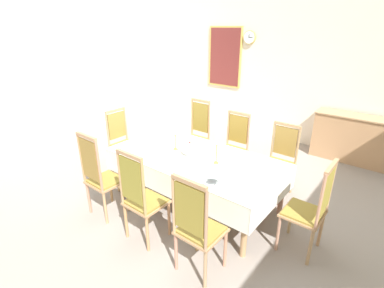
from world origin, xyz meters
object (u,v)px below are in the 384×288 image
Objects in this scene: chair_south_c at (197,226)px; chair_head_west at (123,140)px; bowl_far_left at (212,183)px; spoon_primary at (122,148)px; chair_head_east at (310,208)px; spoon_secondary at (147,158)px; sideboard at (353,139)px; chair_north_a at (196,133)px; framed_painting at (225,57)px; bowl_near_left at (126,150)px; candlestick_east at (216,153)px; chair_south_b at (141,197)px; soup_tureen at (190,148)px; bowl_near_right at (152,160)px; candlestick_west at (175,141)px; chair_north_b at (233,145)px; chair_north_c at (280,159)px; mounted_clock at (250,37)px; dining_table at (195,161)px; chair_south_a at (100,175)px.

chair_south_c is 2.66m from chair_head_west.
bowl_far_left is at bearing 77.95° from chair_head_west.
chair_head_east is at bearing 17.33° from spoon_primary.
sideboard is (1.93, 3.47, -0.29)m from spoon_secondary.
framed_painting is (-0.87, 2.23, 1.12)m from chair_north_a.
bowl_near_left is (-2.50, -0.49, 0.17)m from chair_head_east.
chair_south_b is at bearing -108.26° from candlestick_east.
chair_south_c reaches higher than bowl_far_left.
soup_tureen is (-0.93, 1.02, 0.24)m from chair_south_c.
chair_south_b is 1.90m from chair_head_east.
candlestick_west is at bearing 91.95° from bowl_near_right.
spoon_secondary is at bearing 60.90° from sideboard.
sideboard reaches higher than bowl_near_left.
chair_north_a is 1.26m from soup_tureen.
chair_north_b is 1.06m from soup_tureen.
chair_head_west is 5.62× the size of bowl_near_left.
chair_north_b reaches higher than chair_north_c.
chair_north_a reaches higher than candlestick_west.
mounted_clock is at bearing 169.44° from chair_head_west.
candlestick_west is at bearing 58.53° from sideboard.
bowl_near_right is at bearing -144.69° from candlestick_east.
chair_north_a is 2.06m from bowl_far_left.
mounted_clock is at bearing 105.82° from soup_tureen.
candlestick_east is at bearing 90.00° from chair_head_east.
chair_north_b is 0.82m from chair_north_c.
chair_south_b reaches higher than spoon_primary.
chair_south_a is (-0.77, -1.03, -0.06)m from dining_table.
bowl_far_left is 3.59m from sideboard.
chair_north_c is 6.59× the size of bowl_near_right.
chair_south_c reaches higher than sideboard.
candlestick_west is (0.41, 1.03, 0.27)m from chair_south_a.
soup_tureen is at bearing 62.94° from bowl_near_right.
spoon_primary is at bearing -155.35° from dining_table.
chair_north_b reaches higher than bowl_near_right.
spoon_secondary is at bearing 67.73° from chair_head_west.
chair_south_a is 0.84× the size of sideboard.
chair_head_west is 2.00m from candlestick_east.
mounted_clock is (-1.64, 3.72, 1.43)m from bowl_far_left.
candlestick_west reaches higher than bowl_far_left.
chair_north_b is 6.35× the size of spoon_primary.
chair_south_b is at bearing 70.16° from sideboard.
chair_south_c reaches higher than bowl_near_right.
spoon_secondary is at bearing -127.96° from soup_tureen.
chair_south_a reaches higher than chair_head_west.
soup_tureen is (-1.70, 0.00, 0.25)m from chair_head_east.
chair_head_east is 3.36× the size of candlestick_west.
chair_south_b is 7.16× the size of bowl_near_right.
chair_south_a is at bearing 90.00° from chair_north_a.
chair_north_c is 1.17m from candlestick_east.
bowl_near_left reaches higher than bowl_far_left.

